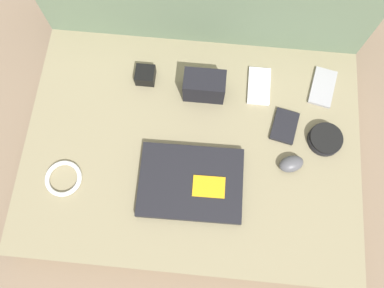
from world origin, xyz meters
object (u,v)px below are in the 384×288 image
Objects in this scene: laptop at (191,183)px; charger_brick at (145,75)px; phone_silver at (285,126)px; camera_pouch at (204,86)px; phone_black at (259,86)px; computer_mouse at (291,164)px; speaker_puck at (325,139)px; phone_small at (323,87)px.

laptop is 0.36m from charger_brick.
camera_pouch is (-0.25, 0.09, 0.04)m from phone_silver.
camera_pouch reaches higher than phone_black.
camera_pouch is 2.10× the size of charger_brick.
computer_mouse is 0.85× the size of speaker_puck.
computer_mouse is 1.44× the size of charger_brick.
camera_pouch is 0.19m from charger_brick.
computer_mouse reaches higher than phone_silver.
phone_silver is at bearing 36.21° from laptop.
camera_pouch reaches higher than speaker_puck.
computer_mouse is (0.28, 0.08, 0.00)m from laptop.
laptop is 2.14× the size of phone_small.
computer_mouse is 0.12m from phone_silver.
laptop is 5.04× the size of charger_brick.
phone_silver is 0.18m from phone_small.
phone_small is at bearing 4.67° from phone_black.
camera_pouch reaches higher than charger_brick.
laptop is 2.97× the size of speaker_puck.
camera_pouch reaches higher than laptop.
camera_pouch is at bearing -160.29° from phone_small.
charger_brick is (-0.43, 0.12, 0.01)m from phone_silver.
camera_pouch is at bearing -167.96° from phone_black.
phone_small is at bearing 1.95° from charger_brick.
charger_brick reaches higher than computer_mouse.
camera_pouch is (-0.37, 0.12, 0.03)m from speaker_puck.
camera_pouch reaches higher than computer_mouse.
computer_mouse reaches higher than phone_small.
phone_small is (0.12, 0.14, -0.00)m from phone_silver.
laptop is at bearing -92.44° from camera_pouch.
computer_mouse is at bearing -27.96° from charger_brick.
charger_brick is (-0.17, 0.32, 0.01)m from laptop.
computer_mouse is 0.68× the size of phone_black.
camera_pouch is at bearing 171.90° from phone_silver.
laptop is 3.50× the size of computer_mouse.
speaker_puck is 0.39m from camera_pouch.
speaker_puck is 0.12m from phone_silver.
computer_mouse is 0.74× the size of phone_silver.
phone_black is (-0.10, 0.24, -0.01)m from computer_mouse.
charger_brick is (-0.45, 0.24, 0.00)m from computer_mouse.
computer_mouse is 0.34m from camera_pouch.
phone_silver is at bearing -15.65° from charger_brick.
speaker_puck reaches higher than phone_silver.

